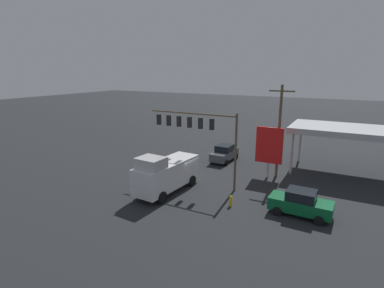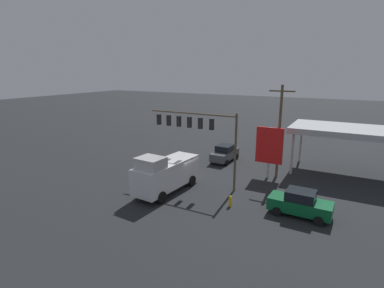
{
  "view_description": "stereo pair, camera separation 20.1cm",
  "coord_description": "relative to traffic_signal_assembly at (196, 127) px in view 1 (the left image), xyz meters",
  "views": [
    {
      "loc": [
        -13.32,
        22.71,
        10.34
      ],
      "look_at": [
        0.0,
        -2.0,
        3.41
      ],
      "focal_mm": 28.0,
      "sensor_mm": 36.0,
      "label": 1
    },
    {
      "loc": [
        -13.5,
        22.62,
        10.34
      ],
      "look_at": [
        0.0,
        -2.0,
        3.41
      ],
      "focal_mm": 28.0,
      "sensor_mm": 36.0,
      "label": 2
    }
  ],
  "objects": [
    {
      "name": "ground_plane",
      "position": [
        1.07,
        0.8,
        -5.35
      ],
      "size": [
        200.0,
        200.0,
        0.0
      ],
      "primitive_type": "plane",
      "color": "black"
    },
    {
      "name": "fire_hydrant",
      "position": [
        -4.67,
        3.08,
        -4.92
      ],
      "size": [
        0.24,
        0.24,
        0.88
      ],
      "color": "gold",
      "rests_on": "ground"
    },
    {
      "name": "utility_pole",
      "position": [
        -6.2,
        -5.51,
        -0.55
      ],
      "size": [
        2.4,
        0.26,
        9.05
      ],
      "color": "brown",
      "rests_on": "ground"
    },
    {
      "name": "delivery_truck",
      "position": [
        1.34,
        3.06,
        -3.66
      ],
      "size": [
        2.96,
        6.96,
        3.58
      ],
      "rotation": [
        0.0,
        0.0,
        1.49
      ],
      "color": "silver",
      "rests_on": "ground"
    },
    {
      "name": "price_sign",
      "position": [
        -5.52,
        -4.76,
        -2.16
      ],
      "size": [
        2.6,
        0.27,
        5.04
      ],
      "color": "#B7B7BC",
      "rests_on": "ground"
    },
    {
      "name": "gas_station_canopy",
      "position": [
        -12.57,
        -9.47,
        -0.85
      ],
      "size": [
        11.71,
        6.29,
        4.86
      ],
      "color": "#B2B7BC",
      "rests_on": "ground"
    },
    {
      "name": "sedan_far",
      "position": [
        0.36,
        -7.83,
        -4.4
      ],
      "size": [
        2.2,
        4.47,
        1.93
      ],
      "rotation": [
        0.0,
        0.0,
        1.53
      ],
      "color": "#474C51",
      "rests_on": "ground"
    },
    {
      "name": "traffic_signal_assembly",
      "position": [
        0.0,
        0.0,
        0.0
      ],
      "size": [
        8.67,
        0.43,
        6.88
      ],
      "color": "brown",
      "rests_on": "ground"
    },
    {
      "name": "sedan_waiting",
      "position": [
        -9.67,
        2.06,
        -4.4
      ],
      "size": [
        4.45,
        2.15,
        1.93
      ],
      "rotation": [
        0.0,
        0.0,
        -0.03
      ],
      "color": "#0C592D",
      "rests_on": "ground"
    }
  ]
}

